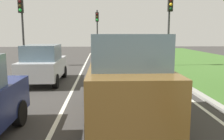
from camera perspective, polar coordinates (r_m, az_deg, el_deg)
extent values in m
plane|color=#383533|center=(12.21, -4.88, -2.12)|extent=(60.00, 60.00, 0.00)
cube|color=silver|center=(12.26, -8.16, -2.12)|extent=(0.12, 32.00, 0.01)
cube|color=silver|center=(12.60, 11.71, -1.92)|extent=(0.12, 32.00, 0.01)
cube|color=#9E9B93|center=(12.72, 13.90, -1.63)|extent=(0.24, 48.00, 0.12)
cube|color=brown|center=(6.46, 3.29, -3.47)|extent=(1.94, 4.52, 1.10)
cube|color=slate|center=(6.17, 3.51, 4.88)|extent=(1.72, 2.71, 0.80)
cylinder|color=black|center=(8.04, -4.04, -5.05)|extent=(0.23, 0.76, 0.76)
cylinder|color=black|center=(8.18, 8.34, -4.89)|extent=(0.23, 0.76, 0.76)
cylinder|color=black|center=(5.13, -5.08, -13.22)|extent=(0.23, 0.76, 0.76)
cylinder|color=black|center=(5.33, 14.51, -12.58)|extent=(0.23, 0.76, 0.76)
cylinder|color=black|center=(6.49, -21.27, -9.57)|extent=(0.22, 0.64, 0.64)
cube|color=#B7BABF|center=(11.65, -15.97, 0.53)|extent=(1.67, 3.71, 0.80)
cube|color=slate|center=(11.33, -16.40, 4.06)|extent=(1.50, 1.91, 0.68)
cylinder|color=black|center=(13.10, -17.92, -0.45)|extent=(0.22, 0.60, 0.60)
cylinder|color=black|center=(12.80, -11.37, -0.40)|extent=(0.22, 0.60, 0.60)
cylinder|color=black|center=(10.72, -21.29, -2.59)|extent=(0.22, 0.60, 0.60)
cylinder|color=black|center=(10.35, -13.32, -2.61)|extent=(0.22, 0.60, 0.60)
cylinder|color=#2D2D2D|center=(17.16, 13.33, 8.80)|extent=(0.14, 0.14, 4.77)
cube|color=black|center=(17.07, 13.74, 14.91)|extent=(0.32, 0.24, 0.90)
sphere|color=#3F0F0F|center=(16.98, 13.91, 15.90)|extent=(0.20, 0.20, 0.20)
sphere|color=#F2AD19|center=(16.95, 13.87, 14.96)|extent=(0.20, 0.20, 0.20)
sphere|color=black|center=(16.92, 13.83, 14.02)|extent=(0.20, 0.20, 0.20)
cylinder|color=#2D2D2D|center=(18.03, -20.46, 8.44)|extent=(0.14, 0.14, 4.74)
cube|color=black|center=(17.94, -20.97, 14.05)|extent=(0.32, 0.24, 0.90)
sphere|color=#3F0F0F|center=(17.84, -21.15, 14.98)|extent=(0.20, 0.20, 0.20)
sphere|color=#382B0C|center=(17.81, -21.10, 14.08)|extent=(0.20, 0.20, 0.20)
sphere|color=green|center=(17.79, -21.05, 13.19)|extent=(0.20, 0.20, 0.20)
cylinder|color=#2D2D2D|center=(24.22, -3.53, 8.70)|extent=(0.14, 0.14, 4.57)
cube|color=black|center=(24.07, -3.57, 12.52)|extent=(0.32, 0.24, 0.90)
sphere|color=#3F0F0F|center=(23.96, -3.58, 13.21)|extent=(0.20, 0.20, 0.20)
sphere|color=#382B0C|center=(23.94, -3.58, 12.54)|extent=(0.20, 0.20, 0.20)
sphere|color=green|center=(23.92, -3.57, 11.87)|extent=(0.20, 0.20, 0.20)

